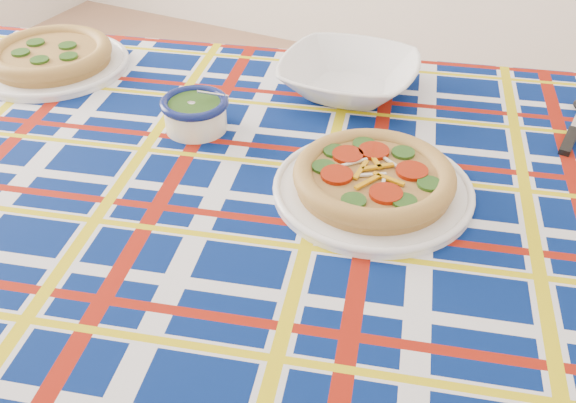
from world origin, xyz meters
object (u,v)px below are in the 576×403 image
at_px(dining_table, 274,219).
at_px(main_focaccia_plate, 374,177).
at_px(pesto_bowl, 195,111).
at_px(serving_bowl, 349,76).

distance_m(dining_table, main_focaccia_plate, 0.20).
bearing_deg(pesto_bowl, dining_table, -23.41).
bearing_deg(serving_bowl, main_focaccia_plate, -61.86).
xyz_separation_m(dining_table, serving_bowl, (-0.01, 0.36, 0.12)).
height_order(main_focaccia_plate, pesto_bowl, pesto_bowl).
relative_size(pesto_bowl, serving_bowl, 0.46).
xyz_separation_m(dining_table, pesto_bowl, (-0.21, 0.09, 0.12)).
relative_size(main_focaccia_plate, serving_bowl, 1.20).
xyz_separation_m(dining_table, main_focaccia_plate, (0.16, 0.04, 0.11)).
distance_m(dining_table, serving_bowl, 0.38).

